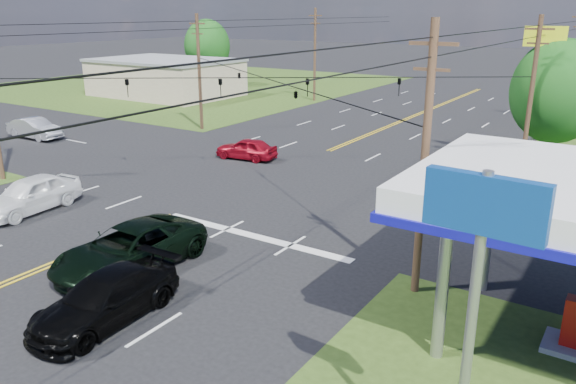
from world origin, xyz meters
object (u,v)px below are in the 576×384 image
Objects in this scene: pole_left_far at (315,54)px; tree_right_a at (557,92)px; tree_far_l at (207,46)px; pickup_white at (31,194)px; retail_nw at (166,79)px; pole_se at (425,160)px; sedan_silver at (35,128)px; pole_right_far at (575,66)px; pickup_dkgreen at (130,249)px; suv_black at (106,298)px; polesign_se at (478,259)px; pole_nw at (199,71)px; pole_ne at (531,95)px.

pole_left_far reaches higher than tree_right_a.
tree_far_l reaches higher than pickup_white.
tree_right_a reaches higher than retail_nw.
pole_se reaches higher than retail_nw.
sedan_silver is (10.34, -33.00, -4.38)m from tree_far_l.
pole_right_far reaches higher than retail_nw.
pole_se is 1.16× the size of tree_right_a.
tree_far_l reaches higher than pickup_dkgreen.
suv_black is 31.01m from sedan_silver.
pickup_white reaches higher than suv_black.
retail_nw is at bearing 16.66° from sedan_silver.
pole_se is at bearing 2.19° from pickup_white.
retail_nw is 61.46m from polesign_se.
pole_nw is 1.16× the size of tree_right_a.
pole_left_far is 1.40× the size of polesign_se.
suv_black is (-7.75, -25.39, -4.13)m from pole_ne.
pickup_white is at bearing -59.46° from tree_far_l.
pole_se is 0.95× the size of pole_left_far.
suv_black is at bearing -107.12° from tree_right_a.
pickup_white is (6.60, -20.39, -4.02)m from pole_nw.
tree_far_l is 1.22× the size of polesign_se.
pole_right_far is (0.00, 37.00, 0.25)m from pole_se.
pickup_white is 1.06× the size of sedan_silver.
pole_ne reaches higher than tree_far_l.
pickup_dkgreen reaches higher than suv_black.
tree_far_l is at bearing 128.76° from pickup_dkgreen.
sedan_silver is at bearing -72.60° from tree_far_l.
pole_se is at bearing -90.00° from pole_right_far.
tree_right_a is 38.17m from sedan_silver.
pickup_white is at bearing 155.42° from suv_black.
polesign_se is at bearing -116.31° from sedan_silver.
pole_left_far is 54.46m from polesign_se.
polesign_se is at bearing -41.40° from pole_nw.
pole_left_far reaches higher than pole_ne.
pole_ne is 1.76× the size of suv_black.
sedan_silver is at bearing -106.63° from pole_left_far.
pole_right_far is 45.28m from suv_black.
retail_nw is 48.37m from pickup_dkgreen.
pole_right_far reaches higher than pole_ne.
suv_black is at bearing -54.29° from pole_nw.
tree_far_l is at bearing 137.66° from pole_se.
pole_ne reaches higher than suv_black.
tree_far_l reaches higher than retail_nw.
pole_se reaches higher than pickup_white.
pole_left_far reaches higher than pole_se.
pickup_white is (-11.66, 5.00, 0.11)m from suv_black.
pole_se is 1.00× the size of pole_nw.
tree_right_a is at bearing 95.82° from polesign_se.
tree_right_a is at bearing -86.42° from pole_right_far.
pole_nw is at bearing -44.16° from sedan_silver.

